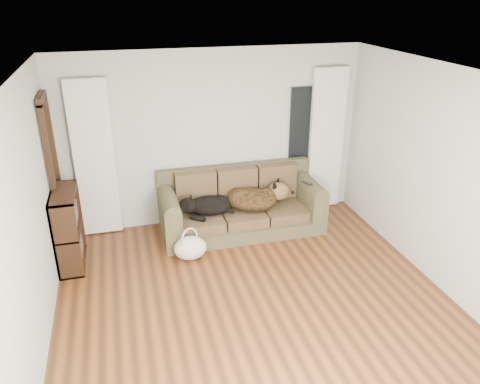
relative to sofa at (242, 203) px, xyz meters
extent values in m
plane|color=#432314|center=(-0.31, -1.98, -0.45)|extent=(5.00, 5.00, 0.00)
plane|color=white|center=(-0.31, -1.98, 2.15)|extent=(5.00, 5.00, 0.00)
cube|color=#B2BAAD|center=(-0.31, 0.52, 0.85)|extent=(4.50, 0.04, 2.60)
cube|color=#B2BAAD|center=(-2.56, -1.98, 0.85)|extent=(0.04, 5.00, 2.60)
cube|color=#B2BAAD|center=(1.94, -1.98, 0.85)|extent=(0.04, 5.00, 2.60)
cube|color=white|center=(-2.01, 0.44, 0.70)|extent=(0.55, 0.08, 2.25)
cube|color=white|center=(1.49, 0.44, 0.70)|extent=(0.55, 0.08, 2.25)
cube|color=black|center=(1.14, 0.50, 0.95)|extent=(0.50, 0.03, 1.20)
cube|color=black|center=(-2.51, 0.07, 0.60)|extent=(0.07, 0.60, 2.10)
cube|color=#48402C|center=(0.00, 0.00, 0.00)|extent=(2.35, 1.02, 0.96)
ellipsoid|color=black|center=(-0.52, -0.02, 0.03)|extent=(0.69, 0.55, 0.26)
ellipsoid|color=black|center=(0.19, -0.02, 0.04)|extent=(0.92, 0.78, 0.34)
cube|color=black|center=(0.94, -0.16, 0.28)|extent=(0.12, 0.17, 0.02)
ellipsoid|color=silver|center=(-0.88, -0.60, -0.29)|extent=(0.52, 0.46, 0.32)
cube|color=black|center=(-2.40, -0.30, 0.05)|extent=(0.35, 0.83, 1.02)
camera|label=1|loc=(-1.63, -5.99, 2.93)|focal=35.00mm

